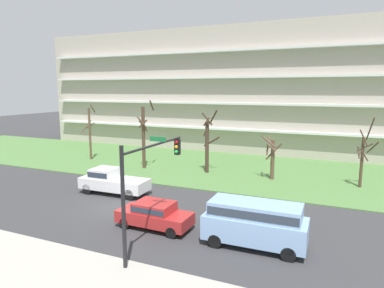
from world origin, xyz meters
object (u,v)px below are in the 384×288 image
Objects in this scene: sedan_red_near_left at (154,214)px; traffic_signal_mast at (148,174)px; van_blue_center_right at (255,221)px; tree_right at (272,156)px; pickup_white_center_left at (112,181)px; tree_far_right at (363,157)px; tree_left at (144,135)px; tree_center at (208,143)px; tree_far_left at (90,132)px.

sedan_red_near_left is 0.77× the size of traffic_signal_mast.
van_blue_center_right is at bearing 1.17° from sedan_red_near_left.
pickup_white_center_left is at bearing -139.77° from tree_right.
tree_right is 0.74× the size of pickup_white_center_left.
tree_far_right is at bearing -153.84° from pickup_white_center_left.
tree_left is at bearing 137.61° from van_blue_center_right.
tree_far_left is at bearing 178.19° from tree_center.
van_blue_center_right is at bearing 28.00° from traffic_signal_mast.
tree_center is 1.05× the size of tree_far_right.
tree_far_right is 19.41m from traffic_signal_mast.
tree_left is 8.75m from pickup_white_center_left.
traffic_signal_mast is at bearing -152.92° from van_blue_center_right.
tree_center is at bearing 100.68° from traffic_signal_mast.
tree_center reaches higher than traffic_signal_mast.
tree_right is at bearing 73.74° from sedan_red_near_left.
tree_far_left is 1.21× the size of van_blue_center_right.
pickup_white_center_left is (10.03, -9.49, -2.15)m from tree_far_left.
traffic_signal_mast is (3.03, -16.05, 0.99)m from tree_center.
van_blue_center_right reaches higher than sedan_red_near_left.
pickup_white_center_left is at bearing 145.94° from sedan_red_near_left.
tree_left is 1.14× the size of tree_center.
pickup_white_center_left is (-4.46, -9.03, -1.94)m from tree_center.
tree_left is 1.58× the size of sedan_red_near_left.
tree_right reaches higher than pickup_white_center_left.
pickup_white_center_left is at bearing -43.41° from tree_far_left.
van_blue_center_right reaches higher than pickup_white_center_left.
tree_left is 15.40m from sedan_red_near_left.
van_blue_center_right is at bearing -111.94° from tree_far_right.
tree_right is 0.69× the size of tree_far_right.
tree_far_right is at bearing 51.58° from sedan_red_near_left.
sedan_red_near_left is (-11.46, -13.85, -1.73)m from tree_far_right.
tree_center is 13.82m from sedan_red_near_left.
tree_far_left is at bearing 179.72° from tree_far_right.
tree_center reaches higher than van_blue_center_right.
sedan_red_near_left is at bearing -82.01° from tree_center.
sedan_red_near_left is 7.79m from pickup_white_center_left.
tree_left is at bearing 124.85° from sedan_red_near_left.
tree_left is at bearing -9.64° from tree_far_left.
pickup_white_center_left is (-10.59, -8.95, -1.16)m from tree_right.
tree_right is at bearing 96.08° from van_blue_center_right.
tree_far_right is 1.07× the size of pickup_white_center_left.
tree_right is at bearing 79.04° from traffic_signal_mast.
van_blue_center_right is at bearing -41.47° from tree_left.
traffic_signal_mast is at bearing -122.24° from tree_far_right.
pickup_white_center_left is at bearing 136.87° from traffic_signal_mast.
tree_far_left is 21.67m from sedan_red_near_left.
tree_center is at bearing -178.61° from tree_far_right.
sedan_red_near_left is (-4.22, -13.45, -1.31)m from tree_right.
traffic_signal_mast is at bearing -79.32° from tree_center.
van_blue_center_right is (14.29, -12.63, -2.08)m from tree_left.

